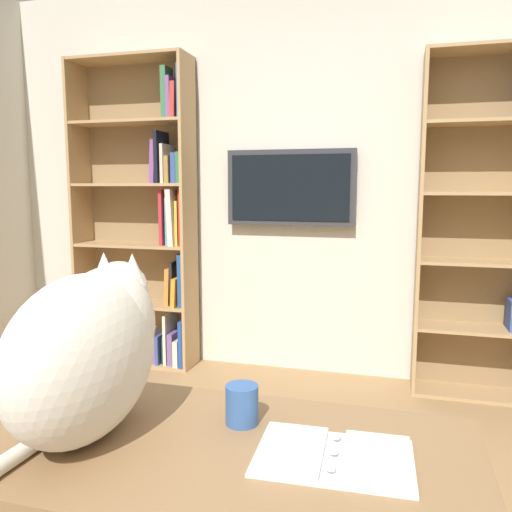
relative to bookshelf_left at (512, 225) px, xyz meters
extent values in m
cube|color=beige|center=(1.31, -0.17, 0.28)|extent=(4.52, 0.06, 2.70)
cube|color=tan|center=(0.53, 0.02, -0.02)|extent=(0.02, 0.28, 2.11)
cube|color=#93754E|center=(0.11, -0.11, -0.02)|extent=(0.87, 0.01, 2.11)
cube|color=tan|center=(0.11, 0.02, -1.06)|extent=(0.83, 0.27, 0.02)
cube|color=tan|center=(0.11, 0.02, -0.65)|extent=(0.83, 0.27, 0.02)
cube|color=tan|center=(0.11, 0.02, -0.23)|extent=(0.83, 0.27, 0.02)
cube|color=tan|center=(0.11, 0.02, 0.19)|extent=(0.83, 0.27, 0.02)
cube|color=tan|center=(0.11, 0.02, 0.60)|extent=(0.83, 0.27, 0.02)
cube|color=tan|center=(0.11, 0.02, 1.02)|extent=(0.83, 0.27, 0.02)
cube|color=#3851A0|center=(-0.02, 0.02, -0.55)|extent=(0.03, 0.17, 0.19)
cube|color=tan|center=(2.07, 0.02, 0.02)|extent=(0.02, 0.28, 2.20)
cube|color=tan|center=(2.94, 0.02, 0.02)|extent=(0.02, 0.28, 2.20)
cube|color=#93754E|center=(2.51, -0.11, 0.02)|extent=(0.89, 0.01, 2.20)
cube|color=tan|center=(2.51, 0.02, -1.06)|extent=(0.84, 0.27, 0.02)
cube|color=tan|center=(2.51, 0.02, -0.63)|extent=(0.84, 0.27, 0.02)
cube|color=tan|center=(2.51, 0.02, -0.19)|extent=(0.84, 0.27, 0.02)
cube|color=tan|center=(2.51, 0.02, 0.24)|extent=(0.84, 0.27, 0.02)
cube|color=tan|center=(2.51, 0.02, 0.68)|extent=(0.84, 0.27, 0.02)
cube|color=tan|center=(2.51, 0.02, 1.11)|extent=(0.84, 0.27, 0.02)
cube|color=#224495|center=(2.11, 0.03, -0.89)|extent=(0.03, 0.23, 0.34)
cube|color=beige|center=(2.16, 0.04, -0.96)|extent=(0.04, 0.20, 0.19)
cube|color=slate|center=(2.21, 0.03, -0.94)|extent=(0.04, 0.18, 0.23)
cube|color=beige|center=(2.25, 0.01, -0.87)|extent=(0.02, 0.21, 0.37)
cube|color=#152A2F|center=(2.27, 0.03, -0.96)|extent=(0.02, 0.13, 0.20)
cube|color=#37488A|center=(2.30, 0.04, -0.95)|extent=(0.02, 0.18, 0.21)
cube|color=#7D508F|center=(2.34, 0.03, -0.97)|extent=(0.03, 0.17, 0.18)
cube|color=beige|center=(2.37, 0.04, -0.93)|extent=(0.03, 0.16, 0.26)
cube|color=#244C8B|center=(2.11, 0.02, -0.43)|extent=(0.04, 0.19, 0.38)
cube|color=orange|center=(2.16, 0.04, -0.52)|extent=(0.04, 0.21, 0.21)
cube|color=black|center=(2.20, 0.01, -0.46)|extent=(0.02, 0.16, 0.31)
cube|color=orange|center=(2.23, 0.03, -0.49)|extent=(0.04, 0.12, 0.27)
cube|color=red|center=(2.11, 0.02, 0.02)|extent=(0.03, 0.16, 0.40)
cube|color=yellow|center=(2.14, 0.02, -0.03)|extent=(0.02, 0.18, 0.31)
cube|color=beige|center=(2.17, 0.03, 0.01)|extent=(0.05, 0.24, 0.39)
cube|color=#5C9FB1|center=(2.22, 0.02, -0.02)|extent=(0.03, 0.12, 0.34)
cube|color=#B82C36|center=(2.26, 0.04, 0.01)|extent=(0.02, 0.14, 0.39)
cube|color=#337046|center=(2.11, 0.02, 0.36)|extent=(0.04, 0.19, 0.21)
cube|color=#344D9C|center=(2.16, 0.02, 0.35)|extent=(0.04, 0.17, 0.21)
cube|color=olive|center=(2.20, 0.04, 0.34)|extent=(0.03, 0.16, 0.19)
cube|color=beige|center=(2.23, 0.02, 0.38)|extent=(0.02, 0.20, 0.27)
cube|color=black|center=(2.27, 0.04, 0.43)|extent=(0.02, 0.20, 0.36)
cube|color=#7F478F|center=(2.30, 0.02, 0.40)|extent=(0.05, 0.22, 0.30)
cube|color=#22589E|center=(2.11, 0.01, 0.87)|extent=(0.02, 0.18, 0.36)
cube|color=#B83935|center=(2.15, 0.02, 0.81)|extent=(0.04, 0.19, 0.24)
cube|color=#784E86|center=(2.18, 0.04, 0.82)|extent=(0.03, 0.15, 0.28)
cube|color=#397049|center=(2.22, 0.04, 0.86)|extent=(0.04, 0.13, 0.35)
cube|color=#333338|center=(1.37, -0.09, 0.22)|extent=(0.88, 0.06, 0.51)
cube|color=black|center=(1.37, -0.05, 0.22)|extent=(0.81, 0.01, 0.44)
cube|color=olive|center=(1.23, 2.35, -0.36)|extent=(1.54, 0.59, 0.03)
ellipsoid|color=silver|center=(1.33, 2.39, -0.15)|extent=(0.26, 0.47, 0.38)
ellipsoid|color=silver|center=(1.33, 2.29, -0.11)|extent=(0.22, 0.26, 0.28)
sphere|color=silver|center=(1.33, 2.23, -0.03)|extent=(0.15, 0.15, 0.15)
cone|color=silver|center=(1.29, 2.23, 0.02)|extent=(0.07, 0.07, 0.08)
cone|color=silver|center=(1.37, 2.23, 0.02)|extent=(0.07, 0.07, 0.08)
cone|color=beige|center=(1.29, 2.24, 0.02)|extent=(0.04, 0.04, 0.06)
cone|color=beige|center=(1.37, 2.24, 0.02)|extent=(0.04, 0.04, 0.06)
cube|color=white|center=(0.69, 2.33, -0.34)|extent=(0.16, 0.23, 0.01)
cube|color=white|center=(0.87, 2.34, -0.34)|extent=(0.16, 0.23, 0.01)
cube|color=white|center=(0.78, 2.34, -0.34)|extent=(0.04, 0.22, 0.01)
cube|color=white|center=(0.69, 2.33, -0.33)|extent=(0.15, 0.21, 0.01)
cube|color=white|center=(0.87, 2.34, -0.33)|extent=(0.15, 0.21, 0.01)
cylinder|color=silver|center=(0.77, 2.40, -0.33)|extent=(0.02, 0.02, 0.01)
cylinder|color=silver|center=(0.78, 2.34, -0.33)|extent=(0.02, 0.02, 0.01)
cylinder|color=silver|center=(0.78, 2.27, -0.33)|extent=(0.02, 0.02, 0.01)
cylinder|color=#335999|center=(1.01, 2.23, -0.30)|extent=(0.08, 0.08, 0.10)
camera|label=1|loc=(0.66, 3.36, 0.23)|focal=35.89mm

